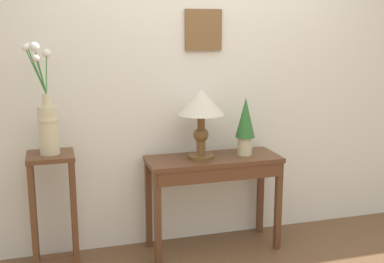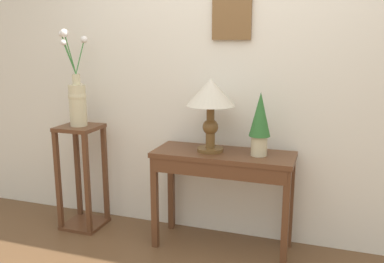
% 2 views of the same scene
% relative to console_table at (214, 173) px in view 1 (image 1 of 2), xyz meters
% --- Properties ---
extents(back_wall_with_art, '(9.00, 0.13, 2.80)m').
position_rel_console_table_xyz_m(back_wall_with_art, '(-0.01, 0.31, 0.78)').
color(back_wall_with_art, silver).
rests_on(back_wall_with_art, ground).
extents(console_table, '(1.01, 0.39, 0.74)m').
position_rel_console_table_xyz_m(console_table, '(0.00, 0.00, 0.00)').
color(console_table, '#56331E').
rests_on(console_table, ground).
extents(table_lamp, '(0.34, 0.34, 0.52)m').
position_rel_console_table_xyz_m(table_lamp, '(-0.10, 0.02, 0.51)').
color(table_lamp, brown).
rests_on(table_lamp, console_table).
extents(potted_plant_on_console, '(0.15, 0.15, 0.44)m').
position_rel_console_table_xyz_m(potted_plant_on_console, '(0.25, 0.02, 0.36)').
color(potted_plant_on_console, beige).
rests_on(potted_plant_on_console, console_table).
extents(pedestal_stand_left, '(0.31, 0.31, 0.86)m').
position_rel_console_table_xyz_m(pedestal_stand_left, '(-1.18, -0.00, -0.19)').
color(pedestal_stand_left, '#56331E').
rests_on(pedestal_stand_left, ground).
extents(flower_vase_tall, '(0.20, 0.23, 0.75)m').
position_rel_console_table_xyz_m(flower_vase_tall, '(-1.18, -0.00, 0.47)').
color(flower_vase_tall, beige).
rests_on(flower_vase_tall, pedestal_stand_left).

